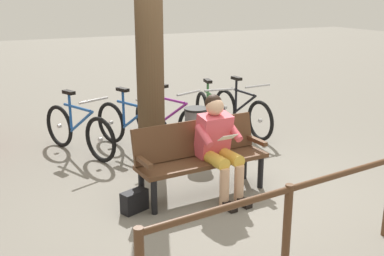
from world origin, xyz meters
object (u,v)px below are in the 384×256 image
litter_bin (196,133)px  bicycle_red (170,121)px  person_reading (218,142)px  bicycle_orange (242,112)px  bench (200,153)px  bicycle_silver (211,116)px  bicycle_blue (79,131)px  handbag (134,201)px  tree_trunk (150,49)px  bicycle_purple (132,127)px

litter_bin → bicycle_red: 0.77m
person_reading → bicycle_orange: person_reading is taller
bench → litter_bin: bearing=-118.1°
bicycle_silver → bicycle_blue: 2.15m
handbag → bicycle_silver: bearing=-135.2°
bicycle_red → bicycle_blue: bearing=-115.3°
person_reading → bicycle_red: size_ratio=0.75×
person_reading → tree_trunk: bearing=-74.4°
bicycle_orange → bicycle_silver: same height
bench → handbag: size_ratio=5.42×
bicycle_silver → bench: bearing=-21.0°
person_reading → litter_bin: bearing=-109.0°
bench → bicycle_orange: bicycle_orange is taller
handbag → litter_bin: size_ratio=0.41×
tree_trunk → bicycle_orange: 2.54m
bench → bicycle_purple: 1.88m
bench → bicycle_purple: bearing=-87.2°
tree_trunk → litter_bin: size_ratio=4.39×
handbag → bicycle_purple: bearing=-108.5°
bench → handbag: (0.88, 0.13, -0.39)m
handbag → litter_bin: (-1.39, -1.26, 0.25)m
bench → bicycle_orange: size_ratio=0.97×
bicycle_red → bicycle_blue: (1.42, -0.13, 0.00)m
handbag → bicycle_orange: (-2.65, -2.03, 0.24)m
bicycle_orange → bicycle_red: bearing=-93.1°
handbag → bicycle_orange: 3.35m
bicycle_silver → tree_trunk: bearing=-45.6°
bench → bicycle_red: (-0.44, -1.89, -0.15)m
bicycle_blue → litter_bin: bearing=36.6°
bicycle_blue → person_reading: bearing=5.2°
bicycle_red → bicycle_purple: same height
bicycle_purple → bicycle_silver: bearing=70.7°
bench → bicycle_silver: (-1.18, -1.90, -0.15)m
handbag → bicycle_orange: size_ratio=0.18×
bicycle_blue → tree_trunk: bearing=12.9°
litter_bin → bicycle_red: (0.07, -0.77, -0.01)m
handbag → bicycle_silver: 2.90m
litter_bin → bicycle_orange: size_ratio=0.44×
bench → handbag: 0.97m
bicycle_orange → bicycle_blue: (2.74, -0.12, 0.00)m
tree_trunk → bicycle_orange: bearing=-155.0°
bicycle_purple → bicycle_blue: size_ratio=1.01×
bicycle_orange → bicycle_blue: same height
person_reading → tree_trunk: (0.39, -1.12, 0.96)m
litter_bin → bicycle_blue: bearing=-31.1°
litter_bin → person_reading: bearing=74.5°
bicycle_silver → bicycle_red: (0.73, 0.01, 0.00)m
person_reading → tree_trunk: size_ratio=0.37×
bench → bicycle_blue: 2.25m
handbag → tree_trunk: size_ratio=0.09×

